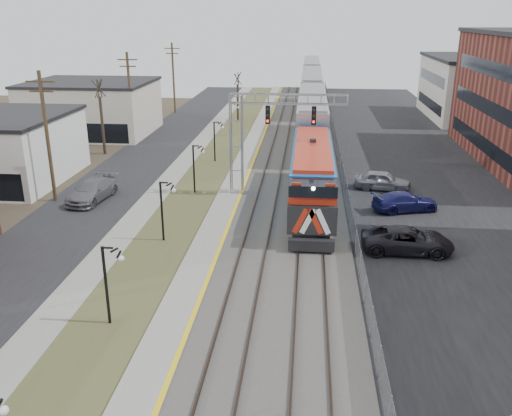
# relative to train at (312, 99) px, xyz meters

# --- Properties ---
(street_west) EXTENTS (7.00, 120.00, 0.04)m
(street_west) POSITION_rel_train_xyz_m (-17.00, -26.05, -2.90)
(street_west) COLOR black
(street_west) RESTS_ON ground
(sidewalk) EXTENTS (2.00, 120.00, 0.08)m
(sidewalk) POSITION_rel_train_xyz_m (-12.50, -26.05, -2.88)
(sidewalk) COLOR gray
(sidewalk) RESTS_ON ground
(grass_median) EXTENTS (4.00, 120.00, 0.06)m
(grass_median) POSITION_rel_train_xyz_m (-9.50, -26.05, -2.89)
(grass_median) COLOR #424826
(grass_median) RESTS_ON ground
(platform) EXTENTS (2.00, 120.00, 0.24)m
(platform) POSITION_rel_train_xyz_m (-6.50, -26.05, -2.80)
(platform) COLOR gray
(platform) RESTS_ON ground
(ballast_bed) EXTENTS (8.00, 120.00, 0.20)m
(ballast_bed) POSITION_rel_train_xyz_m (-1.50, -26.05, -2.82)
(ballast_bed) COLOR #595651
(ballast_bed) RESTS_ON ground
(parking_lot) EXTENTS (16.00, 120.00, 0.04)m
(parking_lot) POSITION_rel_train_xyz_m (10.50, -26.05, -2.90)
(parking_lot) COLOR black
(parking_lot) RESTS_ON ground
(platform_edge) EXTENTS (0.24, 120.00, 0.01)m
(platform_edge) POSITION_rel_train_xyz_m (-5.62, -26.05, -2.67)
(platform_edge) COLOR gold
(platform_edge) RESTS_ON platform
(track_near) EXTENTS (1.58, 120.00, 0.15)m
(track_near) POSITION_rel_train_xyz_m (-3.50, -26.05, -2.64)
(track_near) COLOR #2D2119
(track_near) RESTS_ON ballast_bed
(track_far) EXTENTS (1.58, 120.00, 0.15)m
(track_far) POSITION_rel_train_xyz_m (-0.00, -26.05, -2.64)
(track_far) COLOR #2D2119
(track_far) RESTS_ON ballast_bed
(train) EXTENTS (3.00, 85.85, 5.33)m
(train) POSITION_rel_train_xyz_m (0.00, 0.00, 0.00)
(train) COLOR #1556AB
(train) RESTS_ON ground
(signal_gantry) EXTENTS (9.00, 1.07, 8.15)m
(signal_gantry) POSITION_rel_train_xyz_m (-4.28, -33.06, 2.67)
(signal_gantry) COLOR gray
(signal_gantry) RESTS_ON ground
(lampposts) EXTENTS (0.14, 62.14, 4.00)m
(lampposts) POSITION_rel_train_xyz_m (-9.50, -42.77, -0.92)
(lampposts) COLOR black
(lampposts) RESTS_ON ground
(utility_poles) EXTENTS (0.28, 80.28, 10.00)m
(utility_poles) POSITION_rel_train_xyz_m (-20.00, -36.05, 2.08)
(utility_poles) COLOR #4C3823
(utility_poles) RESTS_ON ground
(fence) EXTENTS (0.04, 120.00, 1.60)m
(fence) POSITION_rel_train_xyz_m (2.70, -26.05, -2.12)
(fence) COLOR gray
(fence) RESTS_ON ground
(bare_trees) EXTENTS (12.30, 42.30, 5.95)m
(bare_trees) POSITION_rel_train_xyz_m (-18.16, -22.14, -0.22)
(bare_trees) COLOR #382D23
(bare_trees) RESTS_ON ground
(car_lot_c) EXTENTS (5.59, 2.62, 1.55)m
(car_lot_c) POSITION_rel_train_xyz_m (5.86, -43.36, -2.15)
(car_lot_c) COLOR black
(car_lot_c) RESTS_ON ground
(car_lot_d) EXTENTS (5.25, 3.31, 1.42)m
(car_lot_d) POSITION_rel_train_xyz_m (6.94, -35.85, -2.21)
(car_lot_d) COLOR #171851
(car_lot_d) RESTS_ON ground
(car_lot_e) EXTENTS (4.87, 2.63, 1.57)m
(car_lot_e) POSITION_rel_train_xyz_m (5.91, -30.77, -2.13)
(car_lot_e) COLOR gray
(car_lot_e) RESTS_ON ground
(car_street_b) EXTENTS (2.94, 5.77, 1.60)m
(car_street_b) POSITION_rel_train_xyz_m (-17.08, -35.73, -2.12)
(car_street_b) COLOR slate
(car_street_b) RESTS_ON ground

